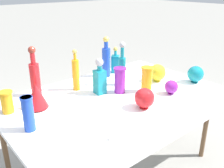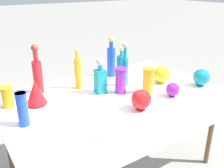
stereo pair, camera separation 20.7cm
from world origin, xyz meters
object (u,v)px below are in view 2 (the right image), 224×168
at_px(tall_bottle_2, 111,60).
at_px(round_bowl_2, 173,89).
at_px(tall_bottle_1, 125,67).
at_px(round_bowl_0, 141,99).
at_px(square_decanter_1, 121,63).
at_px(slender_vase_0, 23,109).
at_px(tall_bottle_3, 38,73).
at_px(slender_vase_2, 120,80).
at_px(square_decanter_0, 100,78).
at_px(fluted_vase_0, 36,92).
at_px(round_bowl_3, 162,74).
at_px(tall_bottle_0, 78,72).
at_px(slender_vase_3, 148,80).
at_px(round_bowl_1, 201,77).
at_px(slender_vase_1, 7,96).

distance_m(tall_bottle_2, round_bowl_2, 0.72).
relative_size(tall_bottle_1, round_bowl_0, 2.53).
distance_m(square_decanter_1, slender_vase_0, 1.26).
distance_m(tall_bottle_3, square_decanter_1, 0.89).
relative_size(tall_bottle_3, slender_vase_0, 1.80).
distance_m(tall_bottle_3, slender_vase_2, 0.70).
xyz_separation_m(square_decanter_0, round_bowl_0, (0.09, -0.43, -0.05)).
bearing_deg(fluted_vase_0, tall_bottle_1, -3.98).
height_order(tall_bottle_1, slender_vase_0, tall_bottle_1).
relative_size(tall_bottle_2, square_decanter_1, 1.48).
bearing_deg(tall_bottle_2, tall_bottle_3, 179.74).
height_order(square_decanter_0, slender_vase_2, square_decanter_0).
bearing_deg(round_bowl_0, round_bowl_2, 5.09).
bearing_deg(round_bowl_0, round_bowl_3, 31.38).
xyz_separation_m(tall_bottle_0, round_bowl_3, (0.71, -0.32, -0.07)).
bearing_deg(slender_vase_3, tall_bottle_2, 92.25).
distance_m(tall_bottle_2, slender_vase_2, 0.43).
bearing_deg(tall_bottle_0, round_bowl_0, -72.09).
relative_size(round_bowl_0, round_bowl_2, 1.31).
xyz_separation_m(slender_vase_2, round_bowl_1, (0.71, -0.29, -0.04)).
height_order(tall_bottle_0, slender_vase_3, tall_bottle_0).
relative_size(square_decanter_1, slender_vase_0, 1.17).
bearing_deg(round_bowl_0, tall_bottle_0, 107.91).
distance_m(slender_vase_0, slender_vase_1, 0.33).
relative_size(fluted_vase_0, round_bowl_1, 1.24).
distance_m(tall_bottle_1, slender_vase_1, 1.01).
height_order(tall_bottle_3, square_decanter_0, tall_bottle_3).
bearing_deg(tall_bottle_2, round_bowl_1, -51.36).
bearing_deg(round_bowl_2, square_decanter_1, 90.03).
xyz_separation_m(tall_bottle_0, square_decanter_1, (0.57, 0.13, -0.05)).
height_order(square_decanter_1, round_bowl_3, square_decanter_1).
xyz_separation_m(tall_bottle_3, slender_vase_0, (-0.26, -0.48, -0.05)).
bearing_deg(slender_vase_3, tall_bottle_0, 135.95).
relative_size(square_decanter_0, square_decanter_1, 1.14).
relative_size(square_decanter_1, round_bowl_3, 1.64).
distance_m(slender_vase_2, round_bowl_1, 0.76).
bearing_deg(round_bowl_3, slender_vase_3, -157.89).
bearing_deg(tall_bottle_3, round_bowl_2, -38.22).
height_order(slender_vase_1, round_bowl_1, slender_vase_1).
distance_m(square_decanter_1, slender_vase_2, 0.52).
bearing_deg(tall_bottle_3, tall_bottle_0, -18.38).
xyz_separation_m(tall_bottle_2, slender_vase_3, (0.02, -0.53, -0.05)).
bearing_deg(square_decanter_0, round_bowl_3, -11.74).
distance_m(tall_bottle_2, round_bowl_3, 0.52).
height_order(square_decanter_1, round_bowl_1, square_decanter_1).
bearing_deg(slender_vase_3, round_bowl_3, 22.11).
height_order(tall_bottle_2, square_decanter_0, tall_bottle_2).
relative_size(square_decanter_1, slender_vase_1, 1.66).
height_order(tall_bottle_3, round_bowl_3, tall_bottle_3).
bearing_deg(square_decanter_0, tall_bottle_3, 145.21).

